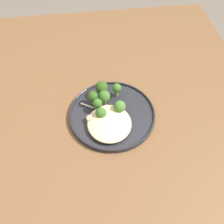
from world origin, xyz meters
The scene contains 19 objects.
ground centered at (0.00, 0.00, 0.00)m, with size 6.00×6.00×0.00m, color #665B51.
wooden_dining_table centered at (0.00, 0.00, 0.66)m, with size 1.40×1.00×0.74m.
dinner_plate centered at (-0.06, -0.03, 0.75)m, with size 0.29×0.29×0.02m.
noodle_bed centered at (-0.01, -0.05, 0.76)m, with size 0.15×0.14×0.03m.
seared_scallop_right_edge centered at (-0.03, -0.11, 0.76)m, with size 0.03×0.03×0.02m.
seared_scallop_half_hidden centered at (-0.01, -0.05, 0.76)m, with size 0.02×0.02×0.02m.
seared_scallop_tiny_bay centered at (0.03, -0.07, 0.76)m, with size 0.03×0.03×0.01m.
seared_scallop_rear_pale centered at (-0.03, -0.05, 0.76)m, with size 0.03×0.03×0.02m.
seared_scallop_left_edge centered at (-0.07, -0.05, 0.76)m, with size 0.03×0.03×0.01m.
broccoli_floret_small_sprig centered at (-0.04, -0.07, 0.78)m, with size 0.04×0.04×0.05m.
broccoli_floret_front_edge centered at (-0.13, -0.01, 0.79)m, with size 0.03×0.03×0.06m.
broccoli_floret_left_leaning centered at (-0.11, -0.05, 0.78)m, with size 0.04×0.04×0.05m.
broccoli_floret_center_pile centered at (-0.08, -0.08, 0.78)m, with size 0.03×0.03×0.05m.
broccoli_floret_split_head centered at (-0.06, -0.01, 0.78)m, with size 0.04×0.04×0.05m.
broccoli_floret_near_rim centered at (-0.14, -0.06, 0.79)m, with size 0.04×0.04×0.06m.
broccoli_floret_beside_noodles centered at (-0.11, -0.09, 0.79)m, with size 0.04×0.04×0.06m.
onion_sliver_curled_piece centered at (-0.10, -0.12, 0.75)m, with size 0.05×0.01×0.00m, color silver.
onion_sliver_pale_crescent centered at (-0.11, -0.05, 0.75)m, with size 0.06×0.01×0.00m, color silver.
onion_sliver_long_sliver centered at (-0.07, -0.07, 0.75)m, with size 0.06×0.01×0.00m, color silver.
Camera 1 is at (0.45, -0.10, 1.44)m, focal length 40.88 mm.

